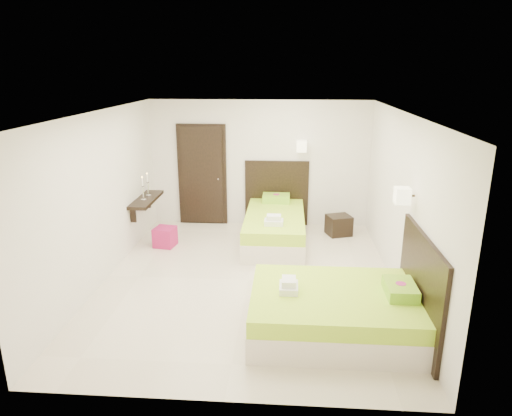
# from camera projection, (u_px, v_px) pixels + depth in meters

# --- Properties ---
(floor) EXTENTS (5.50, 5.50, 0.00)m
(floor) POSITION_uv_depth(u_px,v_px,m) (248.00, 280.00, 7.19)
(floor) COLOR beige
(floor) RESTS_ON ground
(bed_single) EXTENTS (1.32, 2.20, 1.82)m
(bed_single) POSITION_uv_depth(u_px,v_px,m) (275.00, 225.00, 8.72)
(bed_single) COLOR beige
(bed_single) RESTS_ON ground
(bed_double) EXTENTS (2.09, 1.78, 1.73)m
(bed_double) POSITION_uv_depth(u_px,v_px,m) (340.00, 310.00, 5.70)
(bed_double) COLOR beige
(bed_double) RESTS_ON ground
(nightstand) EXTENTS (0.55, 0.52, 0.40)m
(nightstand) POSITION_uv_depth(u_px,v_px,m) (339.00, 225.00, 9.10)
(nightstand) COLOR black
(nightstand) RESTS_ON ground
(ottoman) EXTENTS (0.42, 0.42, 0.36)m
(ottoman) POSITION_uv_depth(u_px,v_px,m) (165.00, 237.00, 8.52)
(ottoman) COLOR #98144B
(ottoman) RESTS_ON ground
(door) EXTENTS (1.02, 0.15, 2.14)m
(door) POSITION_uv_depth(u_px,v_px,m) (202.00, 175.00, 9.53)
(door) COLOR black
(door) RESTS_ON ground
(console_shelf) EXTENTS (0.35, 1.20, 0.78)m
(console_shelf) POSITION_uv_depth(u_px,v_px,m) (146.00, 200.00, 8.62)
(console_shelf) COLOR black
(console_shelf) RESTS_ON ground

